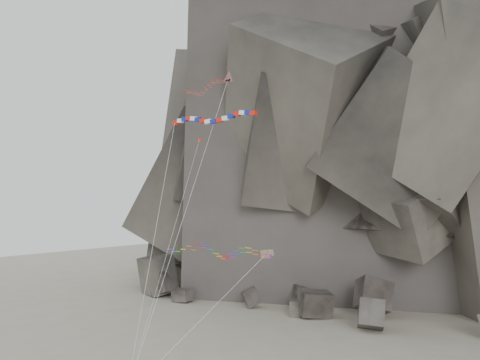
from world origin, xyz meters
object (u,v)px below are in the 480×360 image
Objects in this scene: parafoil_kite at (211,250)px; pennant_kite at (182,201)px; delta_kite at (204,88)px; banner_kite at (211,120)px.

pennant_kite reaches higher than parafoil_kite.
delta_kite is 9.07m from banner_kite.
pennant_kite is at bearing -115.09° from banner_kite.
banner_kite is at bearing 61.19° from pennant_kite.
pennant_kite is (-0.17, -4.53, 5.39)m from parafoil_kite.
parafoil_kite is (4.38, -3.84, -19.01)m from delta_kite.
parafoil_kite is at bearing 127.94° from banner_kite.
delta_kite reaches higher than banner_kite.
pennant_kite is (4.21, -8.38, -13.63)m from delta_kite.
pennant_kite is at bearing -49.76° from delta_kite.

